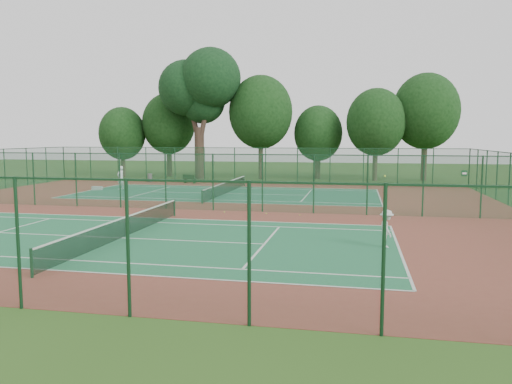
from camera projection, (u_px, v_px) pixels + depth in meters
ground at (189, 210)px, 30.99m from camera, size 120.00×120.00×0.00m
red_pad at (189, 210)px, 30.99m from camera, size 40.00×36.00×0.01m
court_near at (123, 238)px, 22.22m from camera, size 23.77×10.97×0.01m
court_far at (226, 194)px, 39.76m from camera, size 23.77×10.97×0.01m
fence_north at (250, 165)px, 48.34m from camera, size 40.00×0.09×3.50m
fence_divider at (189, 182)px, 30.80m from camera, size 40.00×0.09×3.50m
tennis_net_near at (123, 226)px, 22.16m from camera, size 0.10×12.90×0.97m
tennis_net_far at (226, 187)px, 39.70m from camera, size 0.10×12.90×0.97m
player_near at (386, 228)px, 20.29m from camera, size 0.77×1.10×1.55m
player_far at (121, 178)px, 42.86m from camera, size 0.65×0.83×2.01m
trash_bin at (150, 178)px, 50.02m from camera, size 0.62×0.62×0.84m
bench at (189, 179)px, 48.56m from camera, size 1.43×0.77×0.85m
kit_bag at (97, 188)px, 42.32m from camera, size 0.89×0.41×0.32m
stray_ball_a at (266, 213)px, 29.17m from camera, size 0.07×0.07×0.07m
stray_ball_b at (300, 215)px, 28.68m from camera, size 0.07×0.07×0.07m
stray_ball_c at (224, 212)px, 29.82m from camera, size 0.08×0.08×0.08m
big_tree at (200, 87)px, 52.63m from camera, size 8.97×6.56×13.77m
evergreen_row at (266, 178)px, 54.52m from camera, size 39.00×5.00×12.00m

